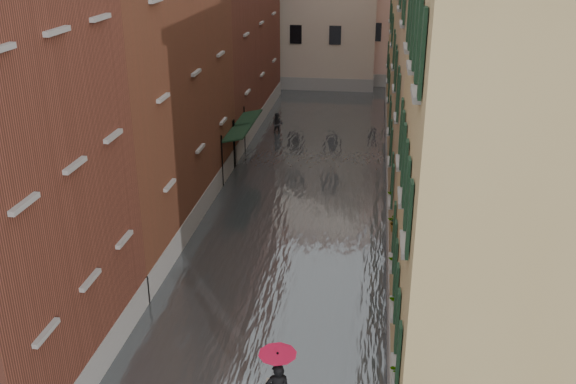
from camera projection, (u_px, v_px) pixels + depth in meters
The scene contains 14 objects.
ground at pixel (254, 353), 19.42m from camera, with size 120.00×120.00×0.00m, color #545356.
floodwater at pixel (304, 190), 31.29m from camera, with size 10.00×60.00×0.20m, color #51575A.
building_left_mid at pixel (124, 79), 26.18m from camera, with size 6.00×14.00×12.50m, color #592C1C.
building_left_far at pixel (213, 15), 39.64m from camera, with size 6.00×16.00×14.00m, color brown.
building_right_near at pixel (537, 222), 14.52m from camera, with size 6.00×8.00×11.50m, color #9B8250.
building_right_mid at pixel (476, 83), 24.31m from camera, with size 6.00×14.00×13.00m, color tan.
building_right_far at pixel (442, 40), 38.34m from camera, with size 6.00×16.00×11.50m, color #9B8250.
building_end_cream at pixel (303, 1), 52.16m from camera, with size 12.00×9.00×13.00m, color #BAAB94.
building_end_pink at pixel (414, 6), 53.04m from camera, with size 10.00×9.00×12.00m, color tan.
awning_near at pixel (237, 134), 31.90m from camera, with size 1.09×2.89×2.80m.
awning_far at pixel (247, 120), 34.28m from camera, with size 1.09×2.91×2.80m.
window_planters at pixel (399, 252), 18.00m from camera, with size 0.59×10.63×0.84m.
pedestrian_main at pixel (278, 380), 16.33m from camera, with size 0.99×0.99×2.06m.
pedestrian_far at pixel (278, 124), 39.64m from camera, with size 0.70×0.55×1.44m, color black.
Camera 1 is at (3.21, -15.82, 11.89)m, focal length 40.00 mm.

